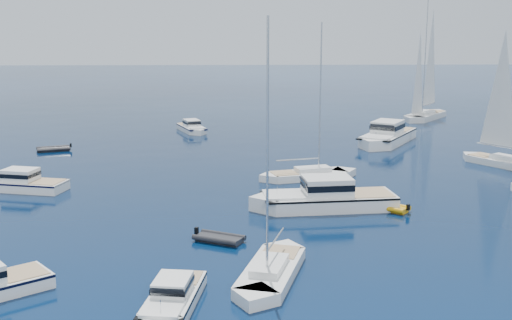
# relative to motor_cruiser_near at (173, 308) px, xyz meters

# --- Properties ---
(ground) EXTENTS (400.00, 400.00, 0.00)m
(ground) POSITION_rel_motor_cruiser_near_xyz_m (5.05, -1.23, 0.00)
(ground) COLOR navy
(ground) RESTS_ON ground
(motor_cruiser_near) EXTENTS (3.27, 7.63, 1.94)m
(motor_cruiser_near) POSITION_rel_motor_cruiser_near_xyz_m (0.00, 0.00, 0.00)
(motor_cruiser_near) COLOR white
(motor_cruiser_near) RESTS_ON ground
(motor_cruiser_centre) EXTENTS (12.33, 4.86, 3.16)m
(motor_cruiser_centre) POSITION_rel_motor_cruiser_near_xyz_m (9.82, 17.58, 0.00)
(motor_cruiser_centre) COLOR silver
(motor_cruiser_centre) RESTS_ON ground
(motor_cruiser_far_l) EXTENTS (9.33, 4.79, 2.35)m
(motor_cruiser_far_l) POSITION_rel_motor_cruiser_near_xyz_m (-15.33, 24.04, 0.00)
(motor_cruiser_far_l) COLOR white
(motor_cruiser_far_l) RESTS_ON ground
(motor_cruiser_distant) EXTENTS (10.03, 13.19, 3.41)m
(motor_cruiser_distant) POSITION_rel_motor_cruiser_near_xyz_m (20.86, 45.20, 0.00)
(motor_cruiser_distant) COLOR white
(motor_cruiser_distant) RESTS_ON ground
(motor_cruiser_horizon) EXTENTS (4.96, 8.08, 2.03)m
(motor_cruiser_horizon) POSITION_rel_motor_cruiser_near_xyz_m (-2.72, 54.47, 0.00)
(motor_cruiser_horizon) COLOR white
(motor_cruiser_horizon) RESTS_ON ground
(sailboat_fore) EXTENTS (5.24, 10.38, 14.77)m
(sailboat_fore) POSITION_rel_motor_cruiser_near_xyz_m (5.10, 3.80, 0.00)
(sailboat_fore) COLOR white
(sailboat_fore) RESTS_ON ground
(sailboat_centre) EXTENTS (10.22, 5.12, 14.55)m
(sailboat_centre) POSITION_rel_motor_cruiser_near_xyz_m (9.74, 27.50, 0.00)
(sailboat_centre) COLOR silver
(sailboat_centre) RESTS_ON ground
(sailboat_sails_r) EXTENTS (7.92, 9.99, 15.06)m
(sailboat_sails_r) POSITION_rel_motor_cruiser_near_xyz_m (29.76, 32.36, 0.00)
(sailboat_sails_r) COLOR white
(sailboat_sails_r) RESTS_ON ground
(sailboat_sails_far) EXTENTS (10.21, 11.99, 18.49)m
(sailboat_sails_far) POSITION_rel_motor_cruiser_near_xyz_m (31.26, 65.43, 0.00)
(sailboat_sails_far) COLOR silver
(sailboat_sails_far) RESTS_ON ground
(tender_yellow) EXTENTS (3.60, 3.42, 0.95)m
(tender_yellow) POSITION_rel_motor_cruiser_near_xyz_m (14.66, 16.93, 0.00)
(tender_yellow) COLOR orange
(tender_yellow) RESTS_ON ground
(tender_grey_near) EXTENTS (3.85, 3.18, 0.95)m
(tender_grey_near) POSITION_rel_motor_cruiser_near_xyz_m (2.04, 9.99, 0.00)
(tender_grey_near) COLOR black
(tender_grey_near) RESTS_ON ground
(tender_grey_far) EXTENTS (4.22, 3.18, 0.95)m
(tender_grey_far) POSITION_rel_motor_cruiser_near_xyz_m (-17.25, 41.51, 0.00)
(tender_grey_far) COLOR black
(tender_grey_far) RESTS_ON ground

